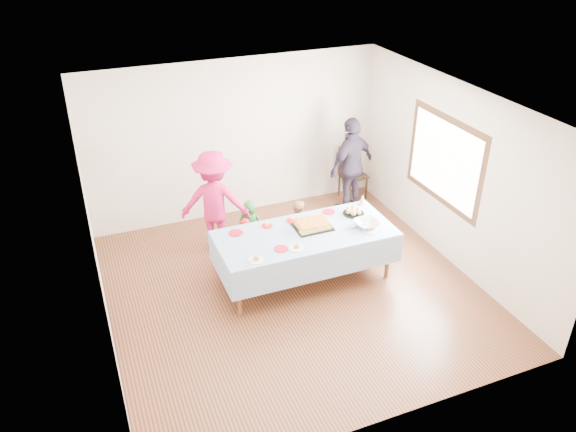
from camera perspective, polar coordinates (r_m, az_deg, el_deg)
name	(u,v)px	position (r m, az deg, el deg)	size (l,w,h in m)	color
ground	(293,289)	(8.04, 0.50, -7.41)	(5.00, 5.00, 0.00)	#4B2415
room_walls	(297,175)	(7.15, 0.94, 4.15)	(5.04, 5.04, 2.72)	beige
party_table	(305,236)	(7.85, 1.76, -2.04)	(2.50, 1.10, 0.78)	brown
birthday_cake	(313,225)	(7.93, 2.52, -0.91)	(0.52, 0.40, 0.09)	black
rolls_tray	(354,212)	(8.32, 6.67, 0.45)	(0.32, 0.32, 0.09)	black
punch_bowl	(367,224)	(8.02, 8.04, -0.80)	(0.35, 0.35, 0.09)	silver
party_hat	(362,199)	(8.58, 7.57, 1.69)	(0.10, 0.10, 0.17)	white
fork_pile	(352,226)	(7.97, 6.56, -1.01)	(0.24, 0.18, 0.07)	white
plate_red_far_a	(236,233)	(7.84, -5.32, -1.72)	(0.20, 0.20, 0.01)	red
plate_red_far_b	(267,226)	(7.98, -2.14, -1.00)	(0.16, 0.16, 0.01)	red
plate_red_far_c	(293,220)	(8.10, 0.51, -0.46)	(0.19, 0.19, 0.01)	red
plate_red_far_d	(329,212)	(8.35, 4.16, 0.44)	(0.19, 0.19, 0.01)	red
plate_red_near	(281,249)	(7.46, -0.72, -3.35)	(0.19, 0.19, 0.01)	red
plate_white_left	(256,260)	(7.24, -3.28, -4.50)	(0.20, 0.20, 0.01)	white
plate_white_mid	(296,248)	(7.47, 0.84, -3.29)	(0.20, 0.20, 0.01)	white
plate_white_right	(370,230)	(7.94, 8.33, -1.47)	(0.20, 0.20, 0.01)	white
dining_chair	(351,169)	(10.34, 6.44, 4.75)	(0.46, 0.46, 0.97)	black
toddler_left	(245,241)	(8.42, -4.41, -2.52)	(0.28, 0.18, 0.76)	red
toddler_mid	(250,223)	(8.86, -3.90, -0.73)	(0.37, 0.24, 0.76)	#287A2F
toddler_right	(297,227)	(8.63, 0.93, -1.08)	(0.43, 0.33, 0.88)	tan
adult_left	(215,202)	(8.60, -7.47, 1.43)	(1.06, 0.61, 1.64)	#D81B5C
adult_right	(351,165)	(9.70, 6.44, 5.12)	(1.01, 0.42, 1.72)	#302736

